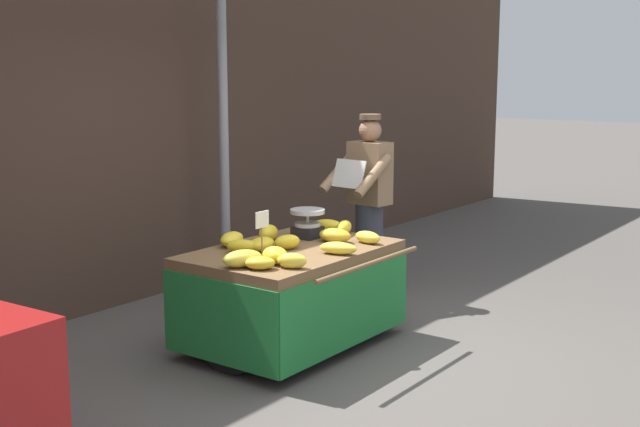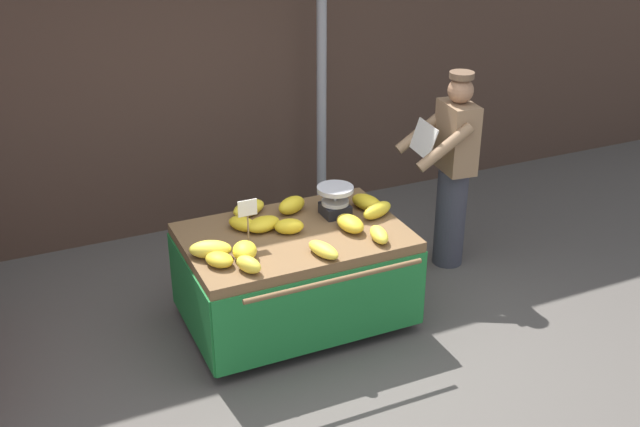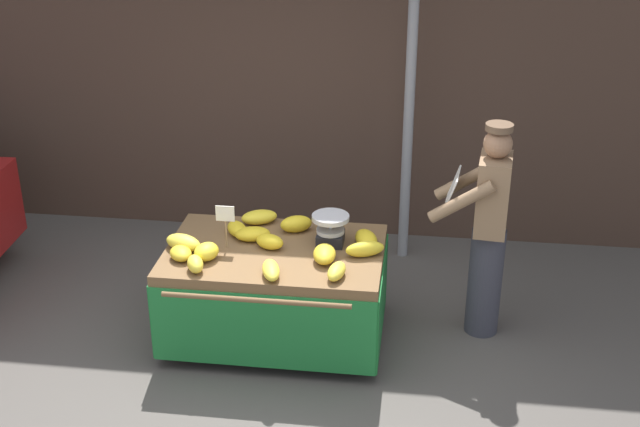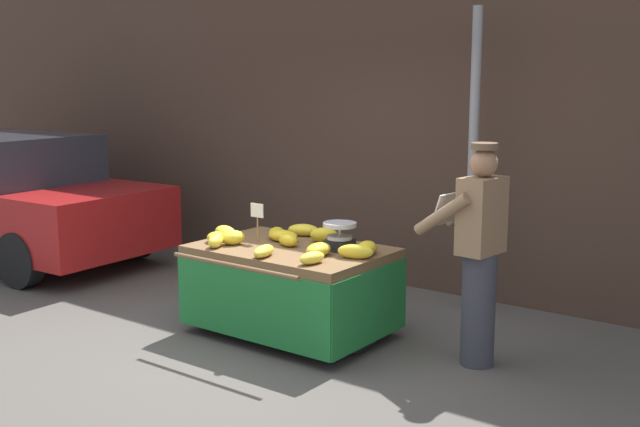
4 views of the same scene
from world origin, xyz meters
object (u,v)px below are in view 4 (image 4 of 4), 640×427
object	(u,v)px
banana_bunch_4	(367,248)
banana_bunch_11	(225,232)
street_pole	(473,163)
weighing_scale	(340,236)
banana_bunch_6	(215,241)
parked_car	(11,197)
banana_bunch_13	(277,233)
banana_bunch_5	(324,235)
banana_bunch_8	(355,252)
banana_bunch_2	(312,258)
banana_bunch_3	(318,250)
vendor_person	(478,254)
price_sign	(257,214)
banana_bunch_12	(283,236)
banana_bunch_9	(264,251)
banana_bunch_0	(233,237)
banana_bunch_7	(303,230)
banana_bunch_10	(288,240)
banana_bunch_1	(216,237)
banana_cart	(291,271)

from	to	relation	value
banana_bunch_4	banana_bunch_11	bearing A→B (deg)	-169.61
street_pole	weighing_scale	size ratio (longest dim) A/B	10.05
banana_bunch_6	parked_car	size ratio (longest dim) A/B	0.05
weighing_scale	banana_bunch_13	distance (m)	0.73
banana_bunch_5	banana_bunch_8	size ratio (longest dim) A/B	0.85
street_pole	banana_bunch_2	xyz separation A→B (m)	(-0.41, -1.90, -0.59)
banana_bunch_3	vendor_person	size ratio (longest dim) A/B	0.16
banana_bunch_13	banana_bunch_4	bearing A→B (deg)	-3.24
price_sign	parked_car	bearing A→B (deg)	177.25
banana_bunch_4	banana_bunch_5	world-z (taller)	banana_bunch_5
banana_bunch_12	banana_bunch_13	distance (m)	0.15
banana_bunch_6	banana_bunch_9	world-z (taller)	banana_bunch_6
parked_car	banana_bunch_3	bearing A→B (deg)	-3.66
banana_bunch_2	banana_bunch_4	distance (m)	0.54
weighing_scale	parked_car	xyz separation A→B (m)	(-4.89, 0.03, -0.14)
banana_bunch_0	banana_bunch_3	size ratio (longest dim) A/B	0.76
banana_bunch_7	banana_bunch_12	world-z (taller)	banana_bunch_7
banana_bunch_6	banana_bunch_11	world-z (taller)	banana_bunch_11
banana_bunch_0	banana_bunch_6	size ratio (longest dim) A/B	1.00
vendor_person	street_pole	bearing A→B (deg)	118.28
banana_bunch_2	banana_bunch_8	size ratio (longest dim) A/B	0.83
banana_bunch_0	banana_bunch_13	size ratio (longest dim) A/B	0.88
price_sign	banana_bunch_0	size ratio (longest dim) A/B	1.64
street_pole	banana_bunch_10	bearing A→B (deg)	-122.08
banana_bunch_7	parked_car	world-z (taller)	parked_car
street_pole	banana_bunch_10	world-z (taller)	street_pole
banana_bunch_6	banana_bunch_10	distance (m)	0.61
price_sign	banana_bunch_13	xyz separation A→B (m)	(0.03, 0.22, -0.20)
banana_bunch_7	vendor_person	size ratio (longest dim) A/B	0.17
banana_bunch_4	vendor_person	xyz separation A→B (m)	(0.90, 0.17, 0.05)
banana_bunch_1	banana_bunch_7	distance (m)	0.80
street_pole	banana_bunch_9	world-z (taller)	street_pole
banana_cart	price_sign	bearing A→B (deg)	-177.05
banana_bunch_5	parked_car	xyz separation A→B (m)	(-4.60, -0.14, -0.09)
street_pole	price_sign	world-z (taller)	street_pole
banana_bunch_4	banana_bunch_12	xyz separation A→B (m)	(-0.86, -0.02, -0.00)
banana_bunch_5	banana_bunch_7	size ratio (longest dim) A/B	0.87
banana_bunch_0	banana_bunch_11	world-z (taller)	banana_bunch_0
banana_bunch_2	banana_bunch_4	bearing A→B (deg)	72.13
banana_bunch_2	banana_bunch_11	size ratio (longest dim) A/B	0.83
banana_cart	parked_car	world-z (taller)	parked_car
banana_bunch_5	banana_bunch_13	bearing A→B (deg)	-165.25
weighing_scale	banana_bunch_11	xyz separation A→B (m)	(-1.07, -0.25, -0.06)
banana_bunch_8	banana_bunch_11	world-z (taller)	banana_bunch_11
street_pole	weighing_scale	distance (m)	1.56
banana_bunch_12	banana_bunch_13	bearing A→B (deg)	151.37
banana_bunch_10	parked_car	xyz separation A→B (m)	(-4.46, 0.17, -0.08)
banana_bunch_2	vendor_person	bearing A→B (deg)	32.79
banana_bunch_9	vendor_person	size ratio (longest dim) A/B	0.17
banana_bunch_2	banana_bunch_6	distance (m)	1.00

